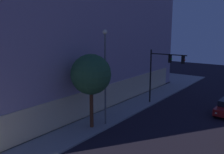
{
  "coord_description": "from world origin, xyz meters",
  "views": [
    {
      "loc": [
        -7.95,
        -6.84,
        9.22
      ],
      "look_at": [
        8.06,
        5.04,
        5.32
      ],
      "focal_mm": 39.49,
      "sensor_mm": 36.0,
      "label": 1
    }
  ],
  "objects": [
    {
      "name": "modern_building",
      "position": [
        14.58,
        25.57,
        9.27
      ],
      "size": [
        34.31,
        31.46,
        18.67
      ],
      "color": "#4C4C51",
      "rests_on": "ground"
    },
    {
      "name": "traffic_light_far_corner",
      "position": [
        19.06,
        5.58,
        4.8
      ],
      "size": [
        0.38,
        4.53,
        6.62
      ],
      "color": "black",
      "rests_on": "sidewalk_corner"
    },
    {
      "name": "street_lamp_sidewalk",
      "position": [
        9.87,
        7.18,
        5.72
      ],
      "size": [
        0.44,
        0.44,
        9.02
      ],
      "color": "slate",
      "rests_on": "sidewalk_corner"
    },
    {
      "name": "sidewalk_tree",
      "position": [
        8.49,
        7.73,
        5.16
      ],
      "size": [
        3.69,
        3.69,
        6.89
      ],
      "color": "brown",
      "rests_on": "sidewalk_corner"
    }
  ]
}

